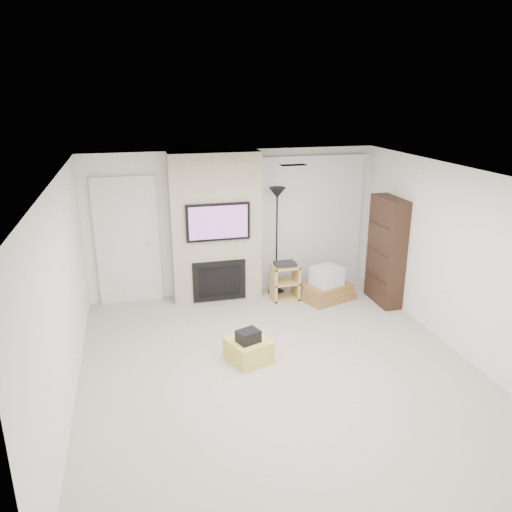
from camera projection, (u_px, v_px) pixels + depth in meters
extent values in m
cube|color=#B6AA9B|center=(279.00, 368.00, 6.47)|extent=(5.00, 5.50, 0.00)
cube|color=white|center=(282.00, 176.00, 5.68)|extent=(5.00, 5.50, 0.00)
cube|color=white|center=(234.00, 223.00, 8.60)|extent=(5.00, 0.00, 2.50)
cube|color=white|center=(393.00, 412.00, 3.54)|extent=(5.00, 0.00, 2.50)
cube|color=white|center=(63.00, 298.00, 5.49)|extent=(0.00, 5.50, 2.50)
cube|color=white|center=(459.00, 262.00, 6.65)|extent=(0.00, 5.50, 2.50)
cube|color=silver|center=(293.00, 165.00, 6.51)|extent=(0.35, 0.18, 0.01)
cube|color=gold|center=(249.00, 350.00, 6.62)|extent=(0.64, 0.64, 0.30)
cube|color=black|center=(248.00, 336.00, 6.50)|extent=(0.34, 0.30, 0.16)
cube|color=#AEA58B|center=(216.00, 227.00, 8.33)|extent=(1.50, 0.40, 2.50)
cube|color=black|center=(218.00, 222.00, 8.08)|extent=(1.05, 0.06, 0.62)
cube|color=#834690|center=(218.00, 222.00, 8.04)|extent=(0.96, 0.00, 0.54)
cube|color=black|center=(219.00, 281.00, 8.42)|extent=(0.90, 0.04, 0.70)
cube|color=black|center=(220.00, 281.00, 8.40)|extent=(0.70, 0.02, 0.50)
cube|color=silver|center=(128.00, 241.00, 8.20)|extent=(1.02, 0.08, 2.14)
cube|color=silver|center=(128.00, 244.00, 8.22)|extent=(0.90, 0.05, 2.05)
cylinder|color=silver|center=(149.00, 244.00, 8.26)|extent=(0.07, 0.06, 0.07)
cube|color=silver|center=(314.00, 158.00, 8.53)|extent=(1.98, 0.10, 0.08)
cube|color=white|center=(311.00, 225.00, 8.91)|extent=(1.90, 0.03, 2.29)
cylinder|color=black|center=(276.00, 292.00, 8.89)|extent=(0.28, 0.28, 0.03)
cylinder|color=black|center=(277.00, 244.00, 8.61)|extent=(0.03, 0.03, 1.76)
cone|color=black|center=(277.00, 193.00, 8.33)|extent=(0.28, 0.28, 0.18)
cube|color=tan|center=(273.00, 283.00, 8.51)|extent=(0.04, 0.38, 0.60)
cube|color=tan|center=(296.00, 281.00, 8.61)|extent=(0.04, 0.38, 0.60)
cube|color=tan|center=(284.00, 297.00, 8.65)|extent=(0.45, 0.38, 0.03)
cube|color=tan|center=(285.00, 282.00, 8.56)|extent=(0.45, 0.38, 0.03)
cube|color=tan|center=(285.00, 266.00, 8.47)|extent=(0.45, 0.38, 0.03)
cube|color=black|center=(285.00, 264.00, 8.45)|extent=(0.35, 0.25, 0.06)
cube|color=olive|center=(326.00, 296.00, 8.63)|extent=(1.01, 0.89, 0.09)
cube|color=olive|center=(326.00, 291.00, 8.60)|extent=(0.96, 0.83, 0.08)
cube|color=olive|center=(326.00, 287.00, 8.58)|extent=(0.91, 0.78, 0.08)
cube|color=silver|center=(327.00, 276.00, 8.52)|extent=(0.58, 0.54, 0.31)
cube|color=black|center=(386.00, 251.00, 8.24)|extent=(0.30, 0.80, 1.80)
cube|color=black|center=(383.00, 277.00, 8.38)|extent=(0.26, 0.72, 0.02)
cube|color=black|center=(385.00, 251.00, 8.24)|extent=(0.26, 0.72, 0.02)
cube|color=black|center=(387.00, 225.00, 8.10)|extent=(0.26, 0.72, 0.02)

